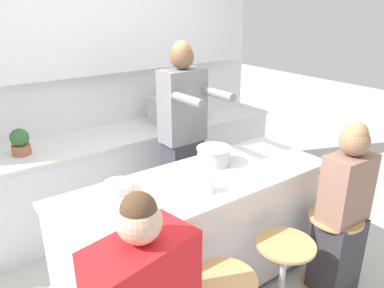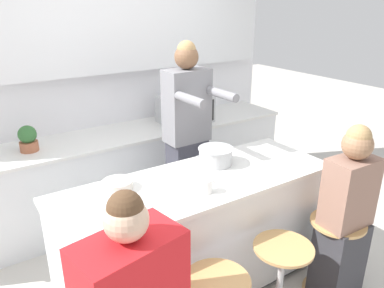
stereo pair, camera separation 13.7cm
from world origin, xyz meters
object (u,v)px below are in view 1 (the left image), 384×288
at_px(person_seated_near, 342,218).
at_px(cooking_pot, 214,155).
at_px(potted_plant, 20,142).
at_px(microwave, 178,109).
at_px(bar_stool_center_right, 282,277).
at_px(kitchen_island, 198,235).
at_px(fruit_bowl, 119,187).
at_px(bar_stool_rightmost, 331,248).
at_px(person_cooking, 183,146).
at_px(coffee_cup_near, 208,185).

distance_m(person_seated_near, cooking_pot, 1.04).
bearing_deg(potted_plant, microwave, -1.41).
bearing_deg(bar_stool_center_right, potted_plant, 119.75).
xyz_separation_m(kitchen_island, fruit_bowl, (-0.52, 0.19, 0.49)).
relative_size(kitchen_island, bar_stool_center_right, 3.25).
bearing_deg(bar_stool_rightmost, potted_plant, 130.22).
bearing_deg(bar_stool_center_right, person_cooking, 87.69).
xyz_separation_m(bar_stool_center_right, cooking_pot, (-0.00, 0.75, 0.65)).
xyz_separation_m(person_cooking, fruit_bowl, (-0.85, -0.46, 0.05)).
xyz_separation_m(cooking_pot, microwave, (0.47, 1.19, 0.02)).
xyz_separation_m(person_cooking, microwave, (0.42, 0.70, 0.11)).
xyz_separation_m(coffee_cup_near, potted_plant, (-0.81, 1.56, 0.01)).
distance_m(fruit_bowl, potted_plant, 1.24).
bearing_deg(fruit_bowl, potted_plant, 105.58).
distance_m(kitchen_island, cooking_pot, 0.62).
bearing_deg(bar_stool_center_right, bar_stool_rightmost, -0.77).
relative_size(person_cooking, microwave, 3.40).
bearing_deg(microwave, coffee_cup_near, -117.52).
relative_size(person_seated_near, coffee_cup_near, 11.84).
distance_m(coffee_cup_near, potted_plant, 1.76).
height_order(person_cooking, coffee_cup_near, person_cooking).
bearing_deg(coffee_cup_near, bar_stool_rightmost, -25.87).
bearing_deg(fruit_bowl, bar_stool_center_right, -44.42).
relative_size(bar_stool_center_right, potted_plant, 2.73).
relative_size(bar_stool_rightmost, coffee_cup_near, 5.45).
bearing_deg(person_seated_near, cooking_pot, 127.91).
relative_size(bar_stool_rightmost, microwave, 1.18).
distance_m(person_cooking, cooking_pot, 0.50).
relative_size(coffee_cup_near, potted_plant, 0.50).
bearing_deg(person_seated_near, potted_plant, 132.57).
bearing_deg(microwave, fruit_bowl, -137.54).
bearing_deg(bar_stool_center_right, person_seated_near, -4.63).
bearing_deg(coffee_cup_near, fruit_bowl, 142.32).
bearing_deg(kitchen_island, potted_plant, 121.75).
bearing_deg(person_cooking, coffee_cup_near, -115.95).
xyz_separation_m(person_cooking, potted_plant, (-1.18, 0.74, 0.08)).
distance_m(bar_stool_rightmost, cooking_pot, 1.14).
bearing_deg(person_cooking, bar_stool_rightmost, -69.70).
relative_size(cooking_pot, coffee_cup_near, 3.08).
bearing_deg(bar_stool_rightmost, coffee_cup_near, 154.13).
distance_m(bar_stool_center_right, coffee_cup_near, 0.82).
bearing_deg(microwave, person_seated_near, -87.36).
height_order(kitchen_island, person_cooking, person_cooking).
bearing_deg(potted_plant, bar_stool_rightmost, -49.78).
xyz_separation_m(bar_stool_center_right, fruit_bowl, (-0.80, 0.78, 0.61)).
height_order(cooking_pot, fruit_bowl, cooking_pot).
bearing_deg(kitchen_island, person_cooking, 63.31).
xyz_separation_m(kitchen_island, person_cooking, (0.32, 0.65, 0.44)).
bearing_deg(fruit_bowl, coffee_cup_near, -37.68).
xyz_separation_m(bar_stool_center_right, person_seated_near, (0.56, -0.05, 0.28)).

